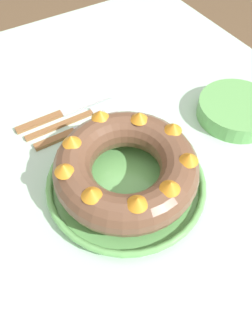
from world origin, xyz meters
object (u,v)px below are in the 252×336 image
at_px(serving_dish, 126,183).
at_px(bundt_cake, 126,168).
at_px(side_bowl, 236,110).
at_px(fork, 80,117).
at_px(cake_knife, 73,132).
at_px(serving_knife, 60,114).

bearing_deg(serving_dish, bundt_cake, -34.76).
bearing_deg(side_bowl, fork, -120.15).
distance_m(serving_dish, fork, 0.21).
relative_size(serving_dish, side_bowl, 1.75).
distance_m(cake_knife, side_bowl, 0.35).
distance_m(serving_dish, serving_knife, 0.24).
bearing_deg(serving_knife, cake_knife, 5.37).
bearing_deg(cake_knife, bundt_cake, 4.33).
height_order(serving_dish, fork, serving_dish).
height_order(fork, serving_knife, serving_knife).
xyz_separation_m(fork, side_bowl, (0.17, 0.29, 0.02)).
distance_m(serving_dish, side_bowl, 0.30).
bearing_deg(serving_knife, serving_dish, 10.43).
distance_m(fork, side_bowl, 0.34).
height_order(cake_knife, side_bowl, side_bowl).
height_order(bundt_cake, cake_knife, bundt_cake).
height_order(fork, side_bowl, side_bowl).
relative_size(serving_dish, cake_knife, 1.46).
bearing_deg(cake_knife, fork, 132.64).
bearing_deg(cake_knife, serving_knife, 177.42).
xyz_separation_m(fork, cake_knife, (0.03, -0.03, 0.00)).
relative_size(fork, side_bowl, 1.30).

